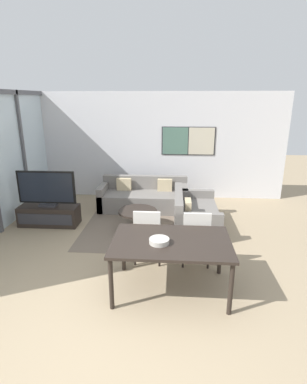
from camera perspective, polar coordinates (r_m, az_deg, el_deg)
name	(u,v)px	position (r m, az deg, el deg)	size (l,w,h in m)	color
ground_plane	(121,335)	(3.86, -6.13, -25.40)	(24.00, 24.00, 0.00)	#9E896B
wall_back	(154,146)	(8.09, 0.17, 8.77)	(6.95, 0.09, 2.80)	silver
area_rug	(138,228)	(6.35, -2.97, -6.94)	(2.27, 2.19, 0.01)	#706051
tv_console	(49,215)	(6.84, -19.22, -4.21)	(1.25, 0.48, 0.43)	black
television	(46,189)	(6.66, -19.72, 0.57)	(1.23, 0.20, 0.77)	#2D2D33
sofa_main	(144,198)	(7.43, -1.83, -1.10)	(2.14, 0.90, 0.76)	slate
sofa_side	(192,215)	(6.38, 7.37, -4.44)	(0.90, 1.60, 0.76)	slate
coffee_table	(138,215)	(6.23, -3.02, -4.39)	(0.80, 0.80, 0.41)	black
dining_table	(171,245)	(4.16, 3.39, -10.07)	(1.62, 1.05, 0.77)	black
dining_chair_left	(148,233)	(4.91, -1.13, -7.83)	(0.46, 0.46, 0.95)	beige
dining_chair_centre	(196,235)	(4.89, 8.10, -8.09)	(0.46, 0.46, 0.95)	beige
fruit_bowl	(159,241)	(4.04, 1.11, -9.23)	(0.27, 0.27, 0.07)	#B7B2A8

